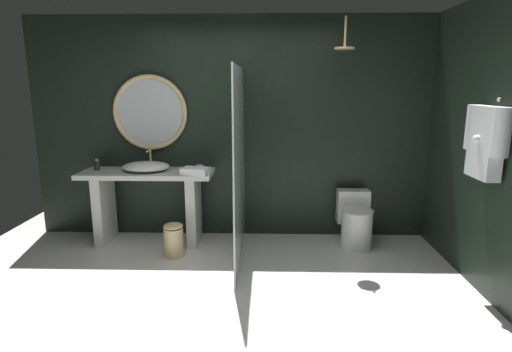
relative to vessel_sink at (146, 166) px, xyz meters
name	(u,v)px	position (x,y,z in m)	size (l,w,h in m)	color
ground_plane	(217,313)	(0.99, -1.56, -0.91)	(5.76, 5.76, 0.00)	silver
back_wall_panel	(234,129)	(0.99, 0.34, 0.39)	(4.80, 0.10, 2.60)	black
side_wall_right	(481,143)	(3.34, -0.80, 0.39)	(0.10, 2.47, 2.60)	black
vanity_counter	(148,197)	(0.01, 0.00, -0.36)	(1.50, 0.55, 0.85)	silver
vessel_sink	(146,166)	(0.00, 0.00, 0.00)	(0.53, 0.44, 0.23)	white
tumbler_cup	(200,169)	(0.63, -0.05, -0.01)	(0.08, 0.08, 0.08)	silver
soap_dispenser	(97,165)	(-0.59, 0.05, 0.00)	(0.07, 0.07, 0.13)	#282D28
round_wall_mirror	(150,112)	(0.01, 0.25, 0.60)	(0.88, 0.05, 0.88)	#D6B77F
shower_glass_panel	(239,167)	(1.10, -0.45, 0.09)	(0.02, 1.48, 1.99)	silver
rain_shower_head	(345,46)	(2.18, -0.15, 1.30)	(0.21, 0.21, 0.33)	#D6B77F
hanging_bathrobe	(486,138)	(3.20, -1.14, 0.48)	(0.20, 0.57, 0.67)	#D6B77F
toilet	(355,221)	(2.40, -0.04, -0.62)	(0.37, 0.54, 0.61)	white
waste_bin	(174,240)	(0.38, -0.43, -0.72)	(0.21, 0.21, 0.37)	#D6B77F
folded_hand_towel	(196,171)	(0.60, -0.17, -0.01)	(0.29, 0.19, 0.08)	white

